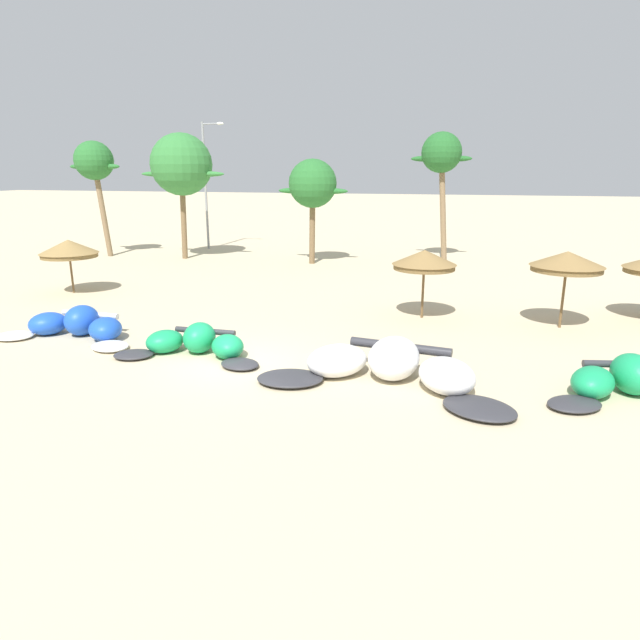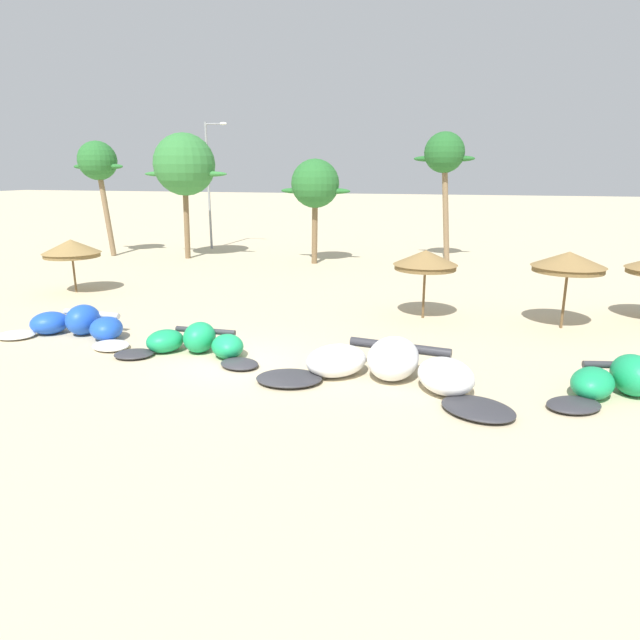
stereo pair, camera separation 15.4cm
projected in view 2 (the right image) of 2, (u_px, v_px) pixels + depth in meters
The scene contains 13 objects.
ground_plane at pixel (235, 362), 17.14m from camera, with size 260.00×260.00×0.00m, color beige.
kite_left at pixel (78, 325), 19.69m from camera, with size 5.66×2.64×1.10m.
kite_left_of_center at pixel (196, 343), 17.77m from camera, with size 5.13×2.37×1.00m.
kite_center at pixel (389, 367), 15.35m from camera, with size 7.35×3.86×1.21m.
kite_right_of_center at pixel (638, 383), 14.32m from camera, with size 5.33×3.11×1.08m.
beach_umbrella_near_van at pixel (71, 248), 26.46m from camera, with size 2.72×2.72×2.59m.
beach_umbrella_middle at pixel (426, 260), 21.70m from camera, with size 2.54×2.54×2.75m.
beach_umbrella_near_palms at pixel (569, 262), 20.21m from camera, with size 2.65×2.65×2.90m.
palm_leftmost at pixel (98, 163), 37.23m from camera, with size 3.88×2.59×7.72m.
palm_left at pixel (184, 165), 35.93m from camera, with size 5.99×3.99×8.16m.
palm_left_of_gap at pixel (315, 185), 34.16m from camera, with size 4.48×2.99×6.49m.
palm_center_left at pixel (444, 155), 34.71m from camera, with size 3.80×2.53×8.15m.
lamppost_west at pixel (210, 180), 40.87m from camera, with size 1.78×0.24×9.18m.
Camera 2 is at (6.97, -14.86, 5.75)m, focal length 30.95 mm.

